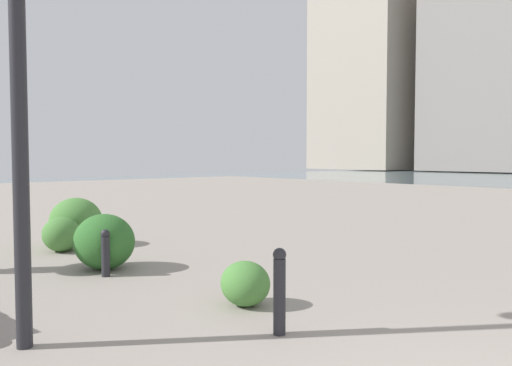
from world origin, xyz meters
TOP-DOWN VIEW (x-y plane):
  - building_annex at (27.02, -63.54)m, footprint 17.36×14.53m
  - building_highrise at (45.88, -61.25)m, footprint 14.42×14.06m
  - lamppost at (4.32, 1.28)m, footprint 0.98×0.28m
  - bollard_near at (3.05, -0.68)m, footprint 0.13×0.13m
  - bollard_mid at (6.41, -0.43)m, footprint 0.13×0.13m
  - shrub_low at (9.24, -1.11)m, footprint 1.09×0.98m
  - shrub_round at (3.99, -1.03)m, footprint 0.61×0.55m
  - shrub_wide at (8.76, -0.65)m, footprint 0.74×0.67m
  - shrub_tall at (6.88, -0.63)m, footprint 1.00×0.90m

SIDE VIEW (x-z plane):
  - shrub_round at x=3.99m, z-range 0.00..0.52m
  - shrub_wide at x=8.76m, z-range 0.00..0.63m
  - bollard_mid at x=6.41m, z-range 0.02..0.70m
  - shrub_tall at x=6.88m, z-range 0.00..0.85m
  - bollard_near at x=3.05m, z-range 0.02..0.86m
  - shrub_low at x=9.24m, z-range 0.00..0.93m
  - lamppost at x=4.32m, z-range 0.67..4.74m
  - building_highrise at x=45.88m, z-range 0.00..28.24m
  - building_annex at x=27.02m, z-range 0.00..31.13m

